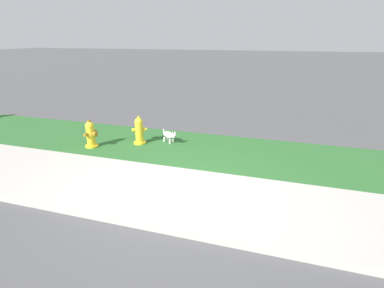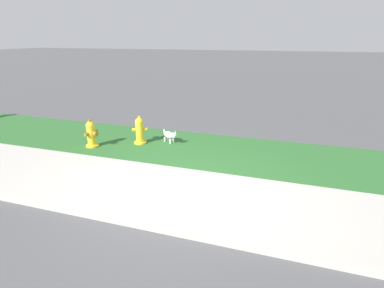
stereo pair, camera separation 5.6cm
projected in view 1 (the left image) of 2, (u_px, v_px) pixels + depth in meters
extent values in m
plane|color=#515154|center=(175.00, 192.00, 5.47)|extent=(120.00, 120.00, 0.00)
cube|color=#BCB7AD|center=(175.00, 192.00, 5.47)|extent=(18.00, 2.08, 0.01)
cube|color=#2D662D|center=(207.00, 150.00, 7.54)|extent=(18.00, 2.52, 0.01)
cube|color=#BCB7AD|center=(148.00, 224.00, 4.45)|extent=(18.00, 0.16, 0.12)
cylinder|color=yellow|center=(140.00, 143.00, 7.97)|extent=(0.33, 0.33, 0.05)
cylinder|color=yellow|center=(139.00, 132.00, 7.87)|extent=(0.21, 0.21, 0.54)
sphere|color=yellow|center=(139.00, 122.00, 7.78)|extent=(0.22, 0.22, 0.22)
cube|color=yellow|center=(138.00, 117.00, 7.74)|extent=(0.08, 0.08, 0.06)
cylinder|color=yellow|center=(133.00, 130.00, 7.81)|extent=(0.12, 0.12, 0.09)
cylinder|color=yellow|center=(145.00, 129.00, 7.89)|extent=(0.12, 0.12, 0.09)
cylinder|color=yellow|center=(139.00, 128.00, 7.99)|extent=(0.15, 0.15, 0.12)
cylinder|color=yellow|center=(92.00, 146.00, 7.73)|extent=(0.33, 0.33, 0.05)
cylinder|color=yellow|center=(91.00, 135.00, 7.64)|extent=(0.21, 0.21, 0.51)
sphere|color=yellow|center=(90.00, 126.00, 7.55)|extent=(0.22, 0.22, 0.22)
cube|color=olive|center=(89.00, 121.00, 7.51)|extent=(0.07, 0.07, 0.06)
cylinder|color=olive|center=(95.00, 132.00, 7.74)|extent=(0.11, 0.11, 0.09)
cylinder|color=olive|center=(86.00, 135.00, 7.49)|extent=(0.11, 0.11, 0.09)
cylinder|color=olive|center=(95.00, 134.00, 7.55)|extent=(0.12, 0.14, 0.12)
ellipsoid|color=white|center=(168.00, 135.00, 7.99)|extent=(0.42, 0.35, 0.18)
sphere|color=white|center=(174.00, 136.00, 7.82)|extent=(0.14, 0.14, 0.14)
sphere|color=black|center=(175.00, 137.00, 7.77)|extent=(0.03, 0.03, 0.03)
cone|color=white|center=(175.00, 132.00, 7.80)|extent=(0.07, 0.07, 0.06)
cone|color=white|center=(173.00, 133.00, 7.76)|extent=(0.07, 0.07, 0.06)
cylinder|color=white|center=(173.00, 141.00, 7.99)|extent=(0.05, 0.05, 0.13)
cylinder|color=white|center=(170.00, 142.00, 7.93)|extent=(0.05, 0.05, 0.13)
cylinder|color=white|center=(167.00, 139.00, 8.16)|extent=(0.05, 0.05, 0.13)
cylinder|color=white|center=(164.00, 139.00, 8.10)|extent=(0.05, 0.05, 0.13)
cylinder|color=white|center=(164.00, 131.00, 8.13)|extent=(0.04, 0.04, 0.10)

